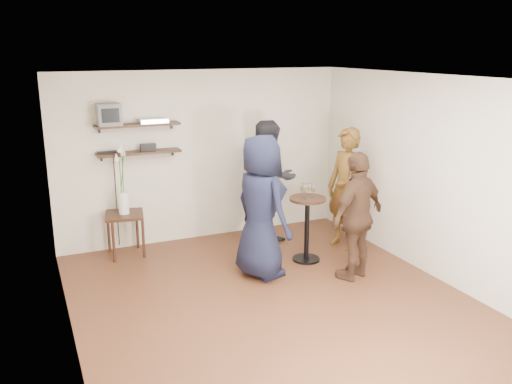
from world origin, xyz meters
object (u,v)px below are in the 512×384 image
radio (148,147)px  side_table (125,220)px  crt_monitor (109,114)px  drinks_table (307,220)px  person_brown (357,216)px  dvd_deck (153,121)px  person_plaid (346,189)px  person_navy (261,207)px  person_dark (270,184)px

radio → side_table: size_ratio=0.35×
crt_monitor → side_table: crt_monitor is taller
radio → drinks_table: (1.85, -1.43, -0.93)m
side_table → person_brown: (2.58, -2.00, 0.31)m
side_table → person_brown: person_brown is taller
dvd_deck → person_plaid: (2.55, -1.18, -1.00)m
radio → side_table: (-0.43, -0.20, -1.00)m
dvd_deck → side_table: bearing=-159.4°
person_plaid → person_brown: 1.13m
dvd_deck → drinks_table: size_ratio=0.44×
crt_monitor → radio: (0.52, 0.00, -0.50)m
person_navy → person_plaid: bearing=-88.7°
radio → person_dark: size_ratio=0.12×
dvd_deck → person_brown: dvd_deck is taller
person_plaid → person_navy: 1.65m
radio → person_navy: person_navy is taller
drinks_table → person_navy: person_navy is taller
radio → crt_monitor: bearing=180.0°
dvd_deck → side_table: dvd_deck is taller
dvd_deck → person_dark: size_ratio=0.21×
dvd_deck → person_navy: size_ratio=0.21×
drinks_table → person_plaid: 0.88m
radio → person_navy: bearing=-57.2°
radio → side_table: radio is taller
crt_monitor → drinks_table: size_ratio=0.35×
dvd_deck → person_plaid: bearing=-24.9°
radio → drinks_table: size_ratio=0.24×
drinks_table → person_navy: size_ratio=0.49×
crt_monitor → side_table: size_ratio=0.51×
crt_monitor → drinks_table: (2.38, -1.43, -1.43)m
crt_monitor → person_plaid: 3.56m
crt_monitor → radio: size_ratio=1.45×
drinks_table → person_plaid: (0.79, 0.25, 0.31)m
radio → person_navy: 2.03m
radio → person_dark: bearing=-20.8°
crt_monitor → person_dark: bearing=-16.1°
drinks_table → person_dark: size_ratio=0.48×
crt_monitor → side_table: (0.09, -0.20, -1.50)m
drinks_table → person_navy: 0.89m
drinks_table → person_dark: bearing=103.7°
crt_monitor → person_brown: (2.67, -2.20, -1.18)m
radio → person_dark: person_dark is taller
person_dark → person_plaid: bearing=-43.2°
drinks_table → person_brown: size_ratio=0.55×
person_brown → person_dark: bearing=-93.7°
side_table → person_dark: (2.09, -0.43, 0.43)m
person_navy → radio: bearing=18.1°
crt_monitor → person_dark: size_ratio=0.17×
crt_monitor → person_plaid: size_ratio=0.18×
radio → person_navy: (1.06, -1.64, -0.58)m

